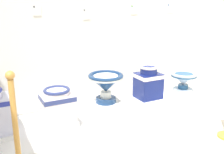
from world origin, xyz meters
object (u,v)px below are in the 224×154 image
at_px(antique_toilet_slender_white, 148,82).
at_px(info_placard_fifth, 170,8).
at_px(antique_toilet_broad_patterned, 106,83).
at_px(antique_toilet_pale_glazed, 184,79).
at_px(info_placard_second, 37,10).
at_px(info_placard_fourth, 134,9).
at_px(plinth_block_pale_glazed, 182,94).
at_px(info_placard_third, 87,14).
at_px(antique_toilet_rightmost, 57,104).
at_px(plinth_block_broad_patterned, 106,109).
at_px(plinth_block_rightmost, 59,124).
at_px(plinth_block_slender_white, 148,101).

bearing_deg(antique_toilet_slender_white, info_placard_fifth, 33.70).
xyz_separation_m(antique_toilet_broad_patterned, antique_toilet_pale_glazed, (1.32, 0.10, -0.15)).
distance_m(antique_toilet_slender_white, info_placard_second, 1.70).
bearing_deg(info_placard_fourth, antique_toilet_broad_patterned, -143.15).
distance_m(plinth_block_pale_glazed, info_placard_third, 1.83).
distance_m(antique_toilet_rightmost, plinth_block_broad_patterned, 0.65).
relative_size(plinth_block_pale_glazed, info_placard_fourth, 2.91).
bearing_deg(plinth_block_rightmost, plinth_block_pale_glazed, 4.33).
distance_m(antique_toilet_rightmost, antique_toilet_pale_glazed, 1.94).
height_order(antique_toilet_rightmost, info_placard_second, info_placard_second).
relative_size(plinth_block_broad_patterned, info_placard_third, 2.71).
distance_m(plinth_block_pale_glazed, antique_toilet_pale_glazed, 0.23).
bearing_deg(plinth_block_broad_patterned, antique_toilet_broad_patterned, 0.00).
height_order(antique_toilet_broad_patterned, info_placard_fifth, info_placard_fifth).
relative_size(info_placard_second, info_placard_fourth, 0.93).
xyz_separation_m(antique_toilet_rightmost, antique_toilet_pale_glazed, (1.94, 0.15, -0.01)).
relative_size(plinth_block_rightmost, antique_toilet_slender_white, 0.85).
xyz_separation_m(antique_toilet_rightmost, info_placard_fourth, (1.33, 0.58, 0.98)).
height_order(antique_toilet_rightmost, info_placard_fourth, info_placard_fourth).
xyz_separation_m(antique_toilet_pale_glazed, info_placard_fifth, (0.02, 0.43, 1.00)).
bearing_deg(plinth_block_slender_white, info_placard_fifth, 33.70).
relative_size(antique_toilet_rightmost, antique_toilet_slender_white, 0.83).
height_order(info_placard_third, info_placard_fourth, info_placard_fourth).
xyz_separation_m(antique_toilet_rightmost, antique_toilet_slender_white, (1.30, 0.14, 0.03)).
bearing_deg(antique_toilet_broad_patterned, plinth_block_rightmost, -175.96).
bearing_deg(plinth_block_slender_white, info_placard_third, 147.62).
xyz_separation_m(info_placard_second, info_placard_fifth, (1.99, 0.00, -0.00)).
distance_m(antique_toilet_broad_patterned, antique_toilet_slender_white, 0.70).
height_order(plinth_block_rightmost, antique_toilet_slender_white, antique_toilet_slender_white).
bearing_deg(plinth_block_slender_white, plinth_block_broad_patterned, -172.39).
bearing_deg(info_placard_fifth, antique_toilet_broad_patterned, -158.45).
bearing_deg(antique_toilet_pale_glazed, plinth_block_broad_patterned, -175.53).
xyz_separation_m(plinth_block_slender_white, info_placard_fourth, (0.02, 0.44, 1.22)).
bearing_deg(plinth_block_slender_white, antique_toilet_slender_white, 90.00).
bearing_deg(antique_toilet_rightmost, info_placard_fourth, 23.45).
height_order(plinth_block_rightmost, info_placard_fourth, info_placard_fourth).
height_order(plinth_block_slender_white, info_placard_second, info_placard_second).
distance_m(info_placard_third, info_placard_fourth, 0.72).
distance_m(plinth_block_broad_patterned, info_placard_second, 1.45).
bearing_deg(plinth_block_broad_patterned, plinth_block_slender_white, 7.61).
bearing_deg(plinth_block_pale_glazed, info_placard_fifth, 86.79).
relative_size(antique_toilet_slender_white, info_placard_fourth, 3.31).
bearing_deg(info_placard_fourth, antique_toilet_rightmost, -156.55).
bearing_deg(info_placard_third, plinth_block_pale_glazed, -17.86).
relative_size(plinth_block_broad_patterned, antique_toilet_pale_glazed, 1.02).
height_order(info_placard_second, info_placard_third, info_placard_second).
xyz_separation_m(plinth_block_broad_patterned, info_placard_fifth, (1.35, 0.53, 1.19)).
bearing_deg(info_placard_second, info_placard_third, 0.00).
bearing_deg(antique_toilet_pale_glazed, info_placard_fifth, 86.79).
xyz_separation_m(plinth_block_rightmost, antique_toilet_broad_patterned, (0.62, 0.04, 0.38)).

